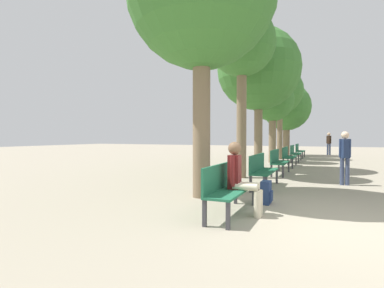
{
  "coord_description": "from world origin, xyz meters",
  "views": [
    {
      "loc": [
        -0.25,
        -5.17,
        1.44
      ],
      "look_at": [
        -4.23,
        3.68,
        1.18
      ],
      "focal_mm": 28.0,
      "sensor_mm": 36.0,
      "label": 1
    }
  ],
  "objects": [
    {
      "name": "pedestrian_mid",
      "position": [
        0.25,
        4.64,
        0.9
      ],
      "size": [
        0.32,
        0.27,
        1.58
      ],
      "color": "#384260",
      "rests_on": "ground_plane"
    },
    {
      "name": "bench_row_2",
      "position": [
        -1.91,
        6.43,
        0.54
      ],
      "size": [
        0.48,
        1.87,
        0.93
      ],
      "color": "#1E6042",
      "rests_on": "ground_plane"
    },
    {
      "name": "bench_row_0",
      "position": [
        -1.91,
        0.09,
        0.54
      ],
      "size": [
        0.48,
        1.87,
        0.93
      ],
      "color": "#1E6042",
      "rests_on": "ground_plane"
    },
    {
      "name": "tree_row_1",
      "position": [
        -2.93,
        4.96,
        4.55
      ],
      "size": [
        2.31,
        2.31,
        5.81
      ],
      "color": "#7A664C",
      "rests_on": "ground_plane"
    },
    {
      "name": "tree_row_2",
      "position": [
        -2.93,
        7.77,
        4.3
      ],
      "size": [
        3.55,
        3.55,
        6.1
      ],
      "color": "#7A664C",
      "rests_on": "ground_plane"
    },
    {
      "name": "backpack",
      "position": [
        -1.4,
        1.24,
        0.24
      ],
      "size": [
        0.22,
        0.35,
        0.49
      ],
      "color": "navy",
      "rests_on": "ground_plane"
    },
    {
      "name": "pedestrian_near",
      "position": [
        -0.07,
        20.08,
        0.98
      ],
      "size": [
        0.35,
        0.31,
        1.72
      ],
      "color": "#384260",
      "rests_on": "ground_plane"
    },
    {
      "name": "bench_row_5",
      "position": [
        -1.91,
        15.92,
        0.54
      ],
      "size": [
        0.48,
        1.87,
        0.93
      ],
      "color": "#1E6042",
      "rests_on": "ground_plane"
    },
    {
      "name": "bench_row_4",
      "position": [
        -1.91,
        12.76,
        0.54
      ],
      "size": [
        0.48,
        1.87,
        0.93
      ],
      "color": "#1E6042",
      "rests_on": "ground_plane"
    },
    {
      "name": "tree_row_3",
      "position": [
        -2.93,
        11.48,
        3.33
      ],
      "size": [
        2.29,
        2.29,
        4.54
      ],
      "color": "#7A664C",
      "rests_on": "ground_plane"
    },
    {
      "name": "bench_row_1",
      "position": [
        -1.91,
        3.26,
        0.54
      ],
      "size": [
        0.48,
        1.87,
        0.93
      ],
      "color": "#1E6042",
      "rests_on": "ground_plane"
    },
    {
      "name": "tree_row_5",
      "position": [
        -2.93,
        17.66,
        3.56
      ],
      "size": [
        3.47,
        3.47,
        5.33
      ],
      "color": "#7A664C",
      "rests_on": "ground_plane"
    },
    {
      "name": "ground_plane",
      "position": [
        0.0,
        0.0,
        0.0
      ],
      "size": [
        80.0,
        80.0,
        0.0
      ],
      "primitive_type": "plane",
      "color": "gray"
    },
    {
      "name": "bench_row_3",
      "position": [
        -1.91,
        9.59,
        0.54
      ],
      "size": [
        0.48,
        1.87,
        0.93
      ],
      "color": "#1E6042",
      "rests_on": "ground_plane"
    },
    {
      "name": "person_seated",
      "position": [
        -1.66,
        0.14,
        0.71
      ],
      "size": [
        0.62,
        0.35,
        1.33
      ],
      "color": "beige",
      "rests_on": "ground_plane"
    },
    {
      "name": "tree_row_4",
      "position": [
        -2.93,
        14.27,
        4.23
      ],
      "size": [
        2.85,
        2.85,
        5.7
      ],
      "color": "#7A664C",
      "rests_on": "ground_plane"
    }
  ]
}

